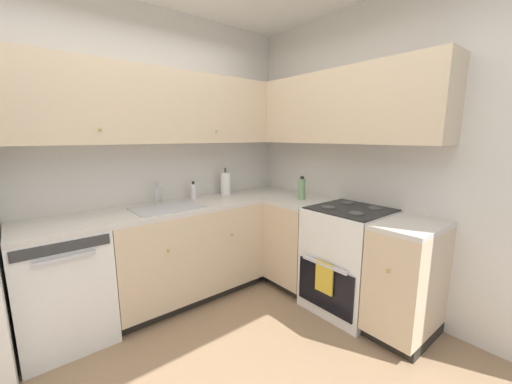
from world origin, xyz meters
TOP-DOWN VIEW (x-y plane):
  - wall_back at (0.00, 1.50)m, footprint 3.54×0.05m
  - wall_right at (1.75, 0.00)m, footprint 0.05×3.06m
  - dishwasher at (-0.58, 1.18)m, footprint 0.60×0.63m
  - lower_cabinets_back at (0.42, 1.18)m, footprint 1.40×0.62m
  - countertop_back at (0.42, 1.18)m, footprint 2.61×0.60m
  - lower_cabinets_right at (1.42, 0.16)m, footprint 0.62×1.50m
  - countertop_right at (1.42, 0.16)m, footprint 0.60×1.50m
  - oven_range at (1.44, 0.09)m, footprint 0.68×0.62m
  - upper_cabinets_back at (0.26, 1.32)m, footprint 2.29×0.34m
  - upper_cabinets_right at (1.56, 0.45)m, footprint 0.32×2.05m
  - sink at (0.24, 1.15)m, footprint 0.58×0.40m
  - faucet at (0.24, 1.36)m, footprint 0.07×0.16m
  - soap_bottle at (0.61, 1.36)m, footprint 0.06×0.06m
  - paper_towel_roll at (0.98, 1.34)m, footprint 0.11×0.11m
  - oil_bottle at (1.42, 0.64)m, footprint 0.07×0.07m

SIDE VIEW (x-z plane):
  - dishwasher at x=-0.58m, z-range 0.00..0.88m
  - lower_cabinets_right at x=1.42m, z-range 0.00..0.88m
  - lower_cabinets_back at x=0.42m, z-range 0.00..0.88m
  - oven_range at x=1.44m, z-range -0.07..0.99m
  - sink at x=0.24m, z-range 0.82..0.92m
  - countertop_back at x=0.42m, z-range 0.87..0.91m
  - countertop_right at x=1.42m, z-range 0.87..0.91m
  - soap_bottle at x=0.61m, z-range 0.90..1.08m
  - oil_bottle at x=1.42m, z-range 0.90..1.13m
  - paper_towel_roll at x=0.98m, z-range 0.88..1.18m
  - faucet at x=0.24m, z-range 0.93..1.13m
  - wall_back at x=0.00m, z-range 0.00..2.67m
  - wall_right at x=1.75m, z-range 0.00..2.67m
  - upper_cabinets_back at x=0.26m, z-range 1.47..2.10m
  - upper_cabinets_right at x=1.56m, z-range 1.47..2.10m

